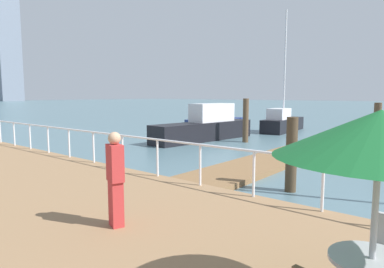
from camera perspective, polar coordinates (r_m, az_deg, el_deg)
ground_plane at (r=20.80m, az=-21.79°, el=-1.34°), size 300.00×300.00×0.00m
floating_dock at (r=14.66m, az=14.41°, el=-3.88°), size 13.51×2.00×0.18m
boardwalk_railing at (r=10.77m, az=-11.59°, el=-1.40°), size 0.06×30.83×1.08m
dock_piling_0 at (r=19.78m, az=28.57°, el=1.30°), size 0.36×0.36×2.31m
dock_piling_2 at (r=19.61m, az=8.98°, el=2.26°), size 0.33×0.33×2.49m
dock_piling_5 at (r=9.86m, az=16.32°, el=-3.34°), size 0.31×0.31×2.09m
moored_boat_0 at (r=20.35m, az=2.32°, el=1.24°), size 7.47×2.17×2.18m
moored_boat_2 at (r=26.00m, az=14.90°, el=1.94°), size 5.60×2.00×8.78m
moored_boat_4 at (r=25.38m, az=3.73°, el=2.14°), size 4.96×2.16×2.01m
cafe_table_round at (r=3.92m, az=27.88°, el=-18.90°), size 0.80×0.80×0.74m
patio_umbrella at (r=3.58m, az=28.98°, el=-0.06°), size 1.95×1.95×2.17m
pedestrian_1 at (r=6.11m, az=-12.72°, el=-7.19°), size 0.33×0.41×1.67m
skyline_tower_5 at (r=165.58m, az=-28.80°, el=15.34°), size 9.49×7.95×60.23m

